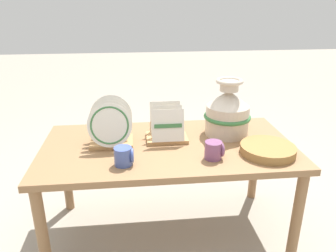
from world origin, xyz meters
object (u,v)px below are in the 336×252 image
object	(u,v)px
ceramic_vase	(227,111)
dish_rack_square_plates	(166,130)
wicker_charger_stack	(268,150)
mug_cobalt_glaze	(124,156)
mug_plum_glaze	(214,150)
dish_rack_round_plates	(111,128)

from	to	relation	value
ceramic_vase	dish_rack_square_plates	size ratio (longest dim) A/B	1.45
wicker_charger_stack	ceramic_vase	bearing A→B (deg)	117.18
mug_cobalt_glaze	mug_plum_glaze	size ratio (longest dim) A/B	1.00
dish_rack_round_plates	dish_rack_square_plates	xyz separation A→B (m)	(0.30, 0.04, -0.04)
dish_rack_round_plates	dish_rack_square_plates	size ratio (longest dim) A/B	1.10
dish_rack_round_plates	mug_plum_glaze	size ratio (longest dim) A/B	2.67
dish_rack_round_plates	wicker_charger_stack	world-z (taller)	dish_rack_round_plates
dish_rack_round_plates	dish_rack_square_plates	bearing A→B (deg)	7.36
wicker_charger_stack	mug_cobalt_glaze	size ratio (longest dim) A/B	3.01
mug_plum_glaze	mug_cobalt_glaze	bearing A→B (deg)	-177.64
wicker_charger_stack	mug_cobalt_glaze	world-z (taller)	mug_cobalt_glaze
mug_cobalt_glaze	mug_plum_glaze	bearing A→B (deg)	2.36
dish_rack_round_plates	mug_plum_glaze	xyz separation A→B (m)	(0.52, -0.22, -0.05)
ceramic_vase	dish_rack_round_plates	distance (m)	0.67
mug_cobalt_glaze	ceramic_vase	bearing A→B (deg)	28.40
wicker_charger_stack	mug_cobalt_glaze	xyz separation A→B (m)	(-0.74, -0.04, 0.02)
mug_cobalt_glaze	mug_plum_glaze	xyz separation A→B (m)	(0.45, 0.02, 0.00)
ceramic_vase	mug_cobalt_glaze	distance (m)	0.68
dish_rack_square_plates	mug_plum_glaze	world-z (taller)	dish_rack_square_plates
dish_rack_round_plates	mug_plum_glaze	distance (m)	0.57
mug_cobalt_glaze	mug_plum_glaze	distance (m)	0.45
dish_rack_round_plates	mug_cobalt_glaze	size ratio (longest dim) A/B	2.67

